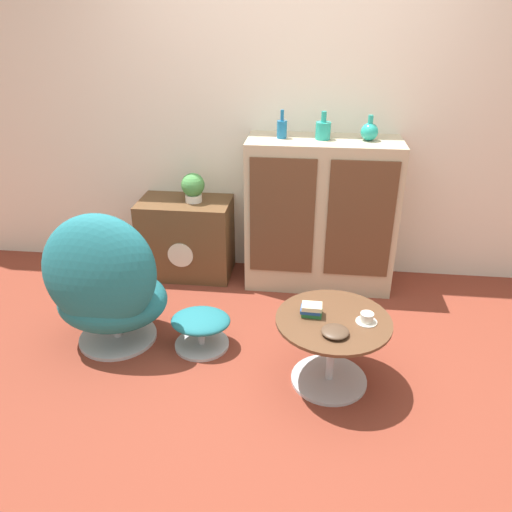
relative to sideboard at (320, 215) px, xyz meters
The scene contains 14 objects.
ground_plane 1.39m from the sideboard, 103.12° to the right, with size 12.00×12.00×0.00m, color brown.
wall_back 0.83m from the sideboard, 137.94° to the left, with size 6.40×0.06×2.60m.
sideboard is the anchor object (origin of this frame).
tv_console 1.08m from the sideboard, behind, with size 0.71×0.43×0.63m.
egg_chair 1.65m from the sideboard, 142.24° to the right, with size 0.70×0.65×0.94m.
ottoman 1.27m from the sideboard, 127.45° to the right, with size 0.38×0.35×0.24m.
coffee_table 1.24m from the sideboard, 86.04° to the right, with size 0.64×0.64×0.43m.
vase_leftmost 0.71m from the sideboard, behind, with size 0.07×0.07×0.20m.
vase_inner_left 0.63m from the sideboard, 167.15° to the left, with size 0.11×0.11×0.19m.
vase_inner_right 0.70m from the sideboard, ahead, with size 0.12×0.12×0.17m.
potted_plant 0.99m from the sideboard, behind, with size 0.18×0.18×0.22m.
teacup 1.24m from the sideboard, 77.90° to the right, with size 0.12×0.12×0.06m.
book_stack 1.18m from the sideboard, 91.97° to the right, with size 0.12×0.10×0.07m.
bowl 1.35m from the sideboard, 86.33° to the right, with size 0.15×0.15×0.04m.
Camera 1 is at (0.22, -2.30, 1.97)m, focal length 35.00 mm.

